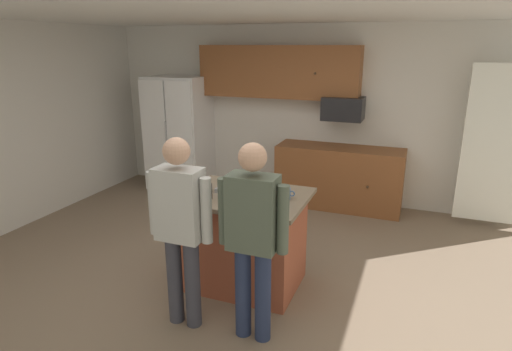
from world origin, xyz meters
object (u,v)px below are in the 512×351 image
Objects in this scene: microwave_over_range at (343,109)px; glass_stout_tall at (230,192)px; mug_ceramic_white at (255,200)px; serving_tray at (242,189)px; kitchen_island at (245,240)px; refrigerator at (179,134)px; tumbler_amber at (268,195)px; person_guest_left at (180,222)px; person_host_foreground at (253,231)px; mug_blue_stoneware at (287,193)px; glass_short_whisky at (207,186)px; glass_dark_ale at (208,191)px; glass_pilsner at (271,184)px.

glass_stout_tall is at bearing -101.17° from microwave_over_range.
mug_ceramic_white is 0.42m from serving_tray.
kitchen_island is at bearing -100.21° from microwave_over_range.
tumbler_amber is (2.44, -2.55, 0.11)m from refrigerator.
person_guest_left reaches higher than microwave_over_range.
person_host_foreground reaches higher than glass_stout_tall.
serving_tray is at bearing 129.85° from mug_ceramic_white.
glass_short_whisky is at bearing -174.30° from mug_blue_stoneware.
person_host_foreground is at bearing -91.40° from microwave_over_range.
refrigerator reaches higher than microwave_over_range.
glass_short_whisky is at bearing -53.92° from refrigerator.
glass_dark_ale is (-0.03, 0.55, 0.08)m from person_guest_left.
glass_short_whisky is (1.78, -2.44, 0.09)m from refrigerator.
glass_pilsner is (2.36, -2.24, 0.11)m from refrigerator.
person_host_foreground is 0.91m from glass_pilsner.
refrigerator is 3.48m from mug_blue_stoneware.
tumbler_amber is (-0.16, -2.66, -0.42)m from microwave_over_range.
person_host_foreground is 0.83m from glass_dark_ale.
tumbler_amber reaches higher than glass_short_whisky.
mug_blue_stoneware is 0.23m from glass_pilsner.
mug_ceramic_white is at bearing -50.15° from serving_tray.
serving_tray is at bearing 146.23° from tumbler_amber.
tumbler_amber is (0.10, 0.08, 0.03)m from mug_ceramic_white.
mug_ceramic_white is (0.20, -0.23, 0.52)m from kitchen_island.
glass_pilsner is (0.02, 0.38, 0.03)m from mug_ceramic_white.
person_guest_left is 0.70m from mug_ceramic_white.
tumbler_amber is at bearing -8.95° from glass_short_whisky.
glass_dark_ale is 0.87× the size of glass_pilsner.
microwave_over_range is at bearing 84.21° from glass_pilsner.
mug_blue_stoneware is 0.73× the size of glass_pilsner.
mug_blue_stoneware is at bearing 50.82° from mug_ceramic_white.
kitchen_island is 0.73× the size of person_host_foreground.
person_guest_left is 0.88m from serving_tray.
refrigerator is 12.79× the size of glass_dark_ale.
glass_short_whisky is 0.33m from serving_tray.
kitchen_island is at bearing 65.24° from glass_stout_tall.
person_host_foreground is 0.73m from glass_stout_tall.
mug_ceramic_white is (0.44, 0.55, 0.06)m from person_guest_left.
glass_dark_ale is at bearing 20.14° from person_guest_left.
glass_dark_ale is at bearing 24.32° from person_host_foreground.
glass_stout_tall is at bearing -51.02° from refrigerator.
microwave_over_range is 3.38× the size of glass_pilsner.
mug_ceramic_white is 0.39m from glass_pilsner.
glass_short_whisky is (-0.10, 0.17, -0.01)m from glass_dark_ale.
person_host_foreground reaches higher than serving_tray.
microwave_over_range is 2.86m from glass_dark_ale.
person_guest_left is at bearing -128.69° from mug_blue_stoneware.
person_host_foreground reaches higher than glass_short_whisky.
glass_pilsner is 0.32m from tumbler_amber.
person_guest_left is 9.86× the size of tumbler_amber.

